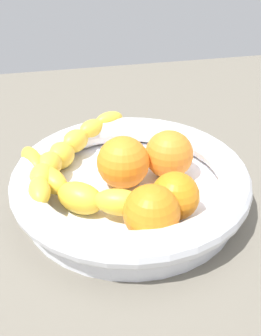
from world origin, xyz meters
TOP-DOWN VIEW (x-y plane):
  - kitchen_counter at (0.00, 0.00)cm, footprint 120.00×120.00cm
  - fruit_bowl at (0.00, 0.00)cm, footprint 30.03×30.03cm
  - banana_draped_left at (-7.31, 6.63)cm, footprint 15.66×20.94cm
  - banana_draped_right at (-6.15, -2.29)cm, footprint 19.02×17.12cm
  - orange_front at (5.69, 1.69)cm, footprint 6.45×6.45cm
  - orange_mid_left at (-0.72, 0.96)cm, footprint 6.74×6.74cm
  - orange_mid_right at (-0.19, -9.08)cm, footprint 6.10×6.10cm
  - orange_rear at (3.54, -6.60)cm, footprint 5.56×5.56cm

SIDE VIEW (x-z plane):
  - kitchen_counter at x=0.00cm, z-range 0.00..3.00cm
  - fruit_bowl at x=0.00cm, z-range 3.12..8.97cm
  - banana_draped_right at x=-6.15cm, z-range 5.34..9.55cm
  - banana_draped_left at x=-7.31cm, z-range 5.32..10.08cm
  - orange_rear at x=3.54cm, z-range 5.05..10.61cm
  - orange_mid_right at x=-0.19cm, z-range 5.05..11.15cm
  - orange_front at x=5.69cm, z-range 5.05..11.49cm
  - orange_mid_left at x=-0.72cm, z-range 5.05..11.78cm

